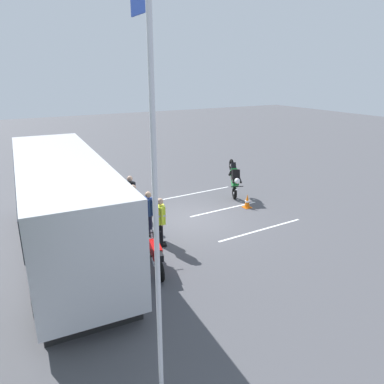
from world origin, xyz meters
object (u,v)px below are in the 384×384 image
at_px(spectator_far_left, 161,218).
at_px(traffic_cone, 247,201).
at_px(tour_bus, 64,207).
at_px(spectator_centre, 134,201).
at_px(stunt_motorcycle, 234,177).
at_px(parked_motorcycle_silver, 156,255).
at_px(spectator_right, 131,192).
at_px(spectator_left, 149,210).
at_px(flagpole, 156,240).

xyz_separation_m(spectator_far_left, traffic_cone, (1.60, -4.94, -0.76)).
bearing_deg(tour_bus, spectator_centre, -67.75).
bearing_deg(traffic_cone, stunt_motorcycle, -9.94).
relative_size(tour_bus, spectator_far_left, 5.53).
relative_size(parked_motorcycle_silver, traffic_cone, 3.22).
distance_m(tour_bus, stunt_motorcycle, 8.36).
height_order(spectator_right, stunt_motorcycle, stunt_motorcycle).
bearing_deg(spectator_right, tour_bus, 125.32).
distance_m(spectator_left, spectator_centre, 1.27).
bearing_deg(tour_bus, spectator_right, -54.68).
xyz_separation_m(spectator_far_left, parked_motorcycle_silver, (-1.38, 0.78, -0.58)).
distance_m(tour_bus, spectator_centre, 3.09).
height_order(spectator_centre, parked_motorcycle_silver, spectator_centre).
distance_m(spectator_far_left, spectator_left, 0.95).
bearing_deg(parked_motorcycle_silver, flagpole, 157.34).
bearing_deg(spectator_left, spectator_far_left, -177.71).
relative_size(spectator_far_left, spectator_centre, 1.06).
height_order(spectator_right, flagpole, flagpole).
xyz_separation_m(flagpole, traffic_cone, (7.70, -7.69, -3.14)).
bearing_deg(spectator_left, tour_bus, 87.64).
xyz_separation_m(spectator_far_left, spectator_centre, (2.21, 0.14, -0.08)).
bearing_deg(flagpole, tour_bus, 1.45).
height_order(spectator_left, spectator_right, spectator_right).
bearing_deg(parked_motorcycle_silver, spectator_far_left, -29.58).
xyz_separation_m(spectator_far_left, spectator_right, (3.21, -0.08, -0.02)).
bearing_deg(spectator_right, spectator_far_left, 178.53).
bearing_deg(spectator_far_left, stunt_motorcycle, -60.09).
relative_size(stunt_motorcycle, flagpole, 0.27).
relative_size(spectator_right, parked_motorcycle_silver, 0.86).
height_order(tour_bus, stunt_motorcycle, tour_bus).
bearing_deg(spectator_left, spectator_right, -3.05).
xyz_separation_m(tour_bus, parked_motorcycle_silver, (-2.45, -2.15, -1.16)).
bearing_deg(traffic_cone, spectator_centre, 83.10).
bearing_deg(spectator_left, traffic_cone, -82.60).
distance_m(tour_bus, spectator_far_left, 3.18).
xyz_separation_m(spectator_far_left, spectator_left, (0.95, 0.04, -0.03)).
xyz_separation_m(spectator_right, parked_motorcycle_silver, (-4.58, 0.86, -0.56)).
relative_size(tour_bus, spectator_right, 5.60).
height_order(flagpole, traffic_cone, flagpole).
bearing_deg(spectator_right, flagpole, 163.06).
distance_m(parked_motorcycle_silver, traffic_cone, 6.45).
xyz_separation_m(spectator_far_left, stunt_motorcycle, (2.98, -5.18, -0.01)).
bearing_deg(traffic_cone, spectator_left, 97.40).
bearing_deg(spectator_left, stunt_motorcycle, -68.74).
distance_m(spectator_far_left, parked_motorcycle_silver, 1.68).
bearing_deg(spectator_right, traffic_cone, -108.34).
height_order(spectator_far_left, spectator_right, spectator_far_left).
bearing_deg(parked_motorcycle_silver, spectator_centre, -10.09).
distance_m(spectator_far_left, stunt_motorcycle, 5.98).
bearing_deg(spectator_right, spectator_centre, 167.28).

